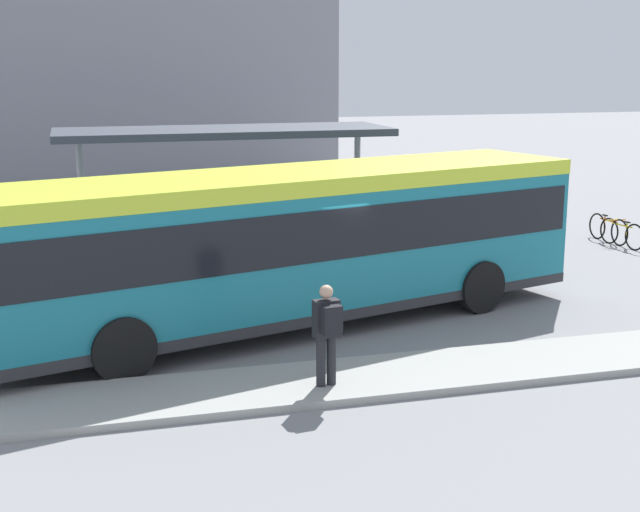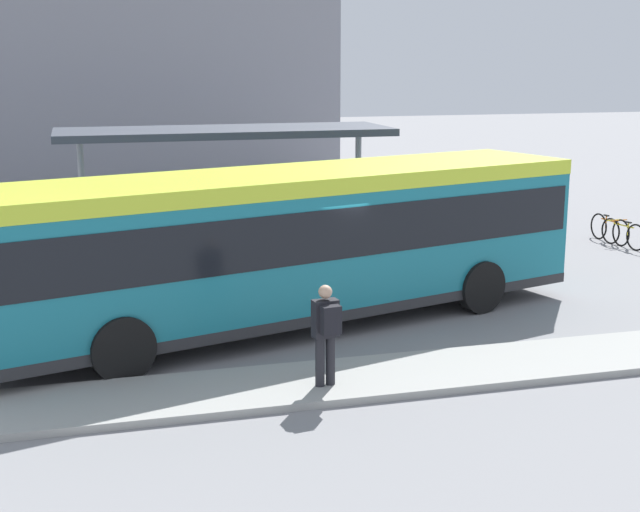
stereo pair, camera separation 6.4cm
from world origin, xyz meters
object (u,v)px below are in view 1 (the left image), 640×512
object	(u,v)px
bicycle_orange	(608,229)
potted_planter_near_shelter	(362,242)
pedestrian_waiting	(327,329)
potted_planter_far_side	(263,254)
bicycle_yellow	(622,233)
city_bus	(290,237)

from	to	relation	value
bicycle_orange	potted_planter_near_shelter	size ratio (longest dim) A/B	1.18
pedestrian_waiting	potted_planter_near_shelter	size ratio (longest dim) A/B	1.06
potted_planter_far_side	bicycle_orange	bearing A→B (deg)	9.77
potted_planter_far_side	bicycle_yellow	bearing A→B (deg)	6.21
bicycle_orange	potted_planter_near_shelter	xyz separation A→B (m)	(-7.86, -1.77, 0.40)
bicycle_orange	potted_planter_near_shelter	world-z (taller)	potted_planter_near_shelter
city_bus	bicycle_orange	xyz separation A→B (m)	(10.52, 5.37, -1.37)
potted_planter_near_shelter	city_bus	bearing A→B (deg)	-126.42
bicycle_yellow	bicycle_orange	world-z (taller)	bicycle_orange
pedestrian_waiting	bicycle_orange	bearing A→B (deg)	-58.33
potted_planter_far_side	city_bus	bearing A→B (deg)	-93.82
bicycle_orange	bicycle_yellow	bearing A→B (deg)	-2.74
bicycle_orange	potted_planter_far_side	bearing A→B (deg)	-82.59
bicycle_orange	potted_planter_near_shelter	distance (m)	8.07
bicycle_orange	potted_planter_far_side	distance (m)	10.43
city_bus	bicycle_yellow	xyz separation A→B (m)	(10.51, 4.72, -1.38)
pedestrian_waiting	bicycle_orange	distance (m)	14.09
potted_planter_far_side	pedestrian_waiting	bearing A→B (deg)	-94.29
pedestrian_waiting	potted_planter_far_side	size ratio (longest dim) A/B	1.30
city_bus	potted_planter_near_shelter	xyz separation A→B (m)	(2.66, 3.60, -0.97)
bicycle_yellow	bicycle_orange	xyz separation A→B (m)	(0.00, 0.65, 0.01)
bicycle_yellow	potted_planter_far_side	distance (m)	10.34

